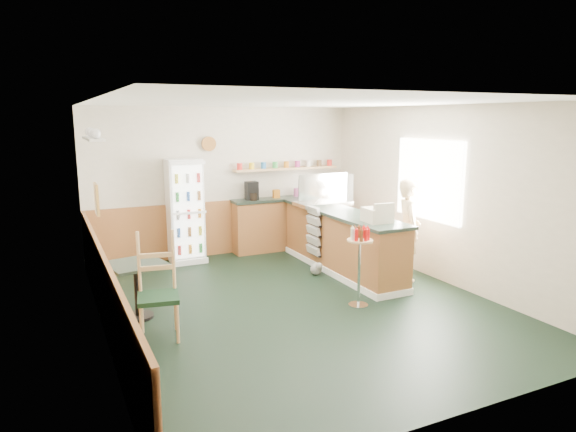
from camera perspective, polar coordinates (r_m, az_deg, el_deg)
ground at (r=7.14m, az=1.02°, el=-9.71°), size 6.00×6.00×0.00m
room_envelope at (r=7.33m, az=-3.09°, el=3.12°), size 5.04×6.02×2.72m
service_counter at (r=8.53m, az=5.93°, el=-3.08°), size 0.68×3.01×1.01m
back_counter at (r=9.92m, az=-0.05°, el=-0.51°), size 2.24×0.42×1.69m
drinks_fridge at (r=9.13m, az=-11.30°, el=0.55°), size 0.60×0.52×1.81m
display_case at (r=8.92m, az=3.92°, el=2.91°), size 0.95×0.50×0.54m
cash_register at (r=7.60m, az=9.87°, el=0.11°), size 0.38×0.40×0.21m
shopkeeper at (r=8.19m, az=13.20°, el=-1.51°), size 0.56×0.64×1.59m
condiment_stand at (r=6.91m, az=7.96°, el=-4.07°), size 0.35×0.35×1.08m
newspaper_rack at (r=8.58m, az=2.85°, el=-1.68°), size 0.09×0.41×0.84m
cafe_table at (r=6.77m, az=-16.47°, el=-6.76°), size 0.78×0.78×0.73m
cafe_chair at (r=6.16m, az=-14.47°, el=-7.16°), size 0.53×0.53×1.23m
dog_doorstop at (r=8.35m, az=3.19°, el=-5.85°), size 0.19×0.25×0.23m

